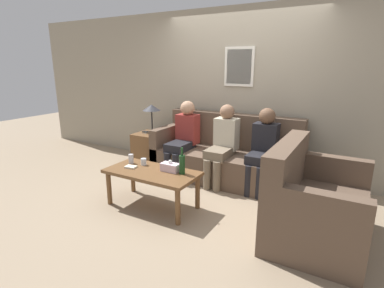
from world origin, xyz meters
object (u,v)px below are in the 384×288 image
coffee_table (152,176)px  person_right (263,146)px  wine_bottle (182,164)px  drinking_glass (144,162)px  person_middle (223,141)px  couch_main (226,158)px  couch_side (313,207)px  person_left (184,135)px

coffee_table → person_right: 1.59m
wine_bottle → drinking_glass: 0.61m
coffee_table → person_middle: (0.43, 1.16, 0.23)m
couch_main → wine_bottle: (-0.03, -1.24, 0.26)m
couch_main → drinking_glass: size_ratio=25.25×
couch_main → wine_bottle: bearing=-91.6°
wine_bottle → couch_side: bearing=6.0°
couch_main → coffee_table: couch_main is taller
person_left → drinking_glass: bearing=-88.5°
coffee_table → person_left: person_left is taller
couch_side → person_left: size_ratio=1.06×
drinking_glass → person_right: size_ratio=0.08×
coffee_table → person_middle: person_middle is taller
wine_bottle → person_middle: person_middle is taller
couch_main → person_left: person_left is taller
person_left → person_right: person_left is taller
drinking_glass → person_left: 1.06m
person_left → person_right: (1.28, 0.02, -0.01)m
couch_main → person_left: (-0.66, -0.17, 0.31)m
coffee_table → wine_bottle: size_ratio=3.58×
person_middle → couch_main: bearing=97.5°
couch_side → person_right: (-0.82, 0.93, 0.30)m
couch_main → drinking_glass: (-0.64, -1.22, 0.18)m
couch_main → couch_side: same height
wine_bottle → person_right: (0.65, 1.09, 0.05)m
wine_bottle → drinking_glass: size_ratio=3.71×
person_left → wine_bottle: bearing=-59.5°
couch_main → coffee_table: (-0.41, -1.34, 0.07)m
couch_side → person_middle: person_middle is taller
couch_side → couch_main: bearing=52.9°
couch_side → coffee_table: bearing=98.1°
couch_main → couch_side: 1.80m
wine_bottle → person_right: bearing=59.1°
person_right → coffee_table: bearing=-130.6°
person_right → couch_main: bearing=166.0°
drinking_glass → person_middle: person_middle is taller
coffee_table → person_middle: 1.26m
person_middle → person_right: person_middle is taller
couch_main → couch_side: size_ratio=1.75×
drinking_glass → person_middle: bearing=57.3°
couch_main → coffee_table: bearing=-106.8°
coffee_table → person_left: bearing=102.3°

